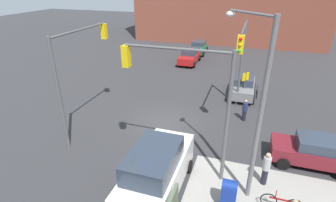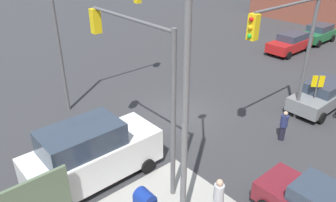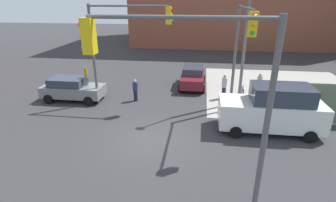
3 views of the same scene
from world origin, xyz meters
name	(u,v)px [view 2 (image 2 of 3)]	position (x,y,z in m)	size (l,w,h in m)	color
ground_plane	(179,113)	(0.00, 0.00, 0.00)	(120.00, 120.00, 0.00)	#333335
traffic_signal_nw_corner	(289,43)	(-2.49, 4.50, 4.62)	(5.30, 0.36, 6.50)	#59595B
traffic_signal_se_corner	(93,23)	(2.39, -4.50, 4.63)	(5.52, 0.36, 6.50)	#59595B
traffic_signal_ne_corner	(138,69)	(4.50, 2.55, 4.61)	(0.36, 5.16, 6.50)	#59595B
street_lamp_corner	(186,98)	(4.94, 5.54, 4.70)	(2.07, 1.98, 8.00)	slate
warning_sign_two_way	(316,88)	(-5.40, 4.93, 1.64)	(0.48, 0.48, 2.40)	#4C4C4C
sedan_green	(318,33)	(-18.82, -1.64, 0.84)	(3.94, 2.02, 1.62)	#1E6638
coupe_red	(290,43)	(-14.22, -1.71, 0.84)	(4.43, 2.02, 1.62)	#B21919
hatchback_gray	(321,95)	(-6.49, 4.81, 0.84)	(4.25, 2.02, 1.62)	slate
van_white_delivery	(92,154)	(6.40, 1.80, 1.28)	(5.40, 2.32, 2.62)	white
pedestrian_waiting	(218,199)	(4.20, 6.50, 0.94)	(0.36, 0.36, 1.79)	#B2B2B7
pedestrian_walking_north	(283,125)	(-2.00, 5.20, 0.81)	(0.36, 0.36, 1.57)	navy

